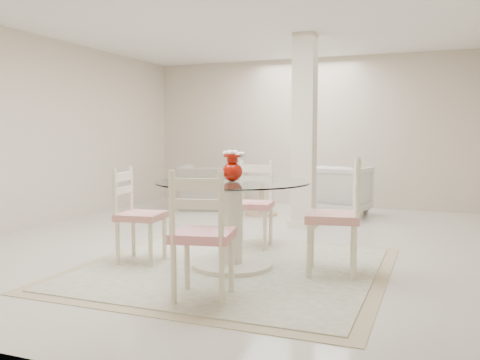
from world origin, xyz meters
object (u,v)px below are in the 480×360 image
(column, at_px, (304,131))
(dining_chair_north, at_px, (254,197))
(dining_chair_west, at_px, (135,208))
(dining_table, at_px, (232,224))
(armchair_white, at_px, (340,190))
(dining_chair_south, at_px, (201,226))
(red_vase, at_px, (233,167))
(side_table, at_px, (261,199))
(dining_chair_east, at_px, (341,207))
(recliner_taupe, at_px, (214,187))

(column, relative_size, dining_chair_north, 2.45)
(dining_chair_west, bearing_deg, dining_table, -89.15)
(dining_chair_north, relative_size, armchair_white, 1.23)
(column, bearing_deg, dining_chair_north, -98.12)
(dining_chair_north, relative_size, dining_chair_south, 0.97)
(red_vase, bearing_deg, dining_chair_south, -81.59)
(dining_chair_north, xyz_separation_m, side_table, (-0.69, 2.27, -0.32))
(dining_table, distance_m, dining_chair_north, 1.03)
(dining_chair_south, bearing_deg, dining_chair_west, -48.43)
(red_vase, height_order, armchair_white, red_vase)
(dining_chair_east, xyz_separation_m, dining_chair_west, (-2.03, -0.29, -0.07))
(dining_chair_south, bearing_deg, column, -100.28)
(column, height_order, recliner_taupe, column)
(dining_chair_east, bearing_deg, recliner_taupe, -151.00)
(dining_chair_east, distance_m, dining_chair_south, 1.45)
(dining_chair_south, height_order, recliner_taupe, dining_chair_south)
(red_vase, bearing_deg, side_table, 104.23)
(recliner_taupe, relative_size, side_table, 2.07)
(armchair_white, height_order, side_table, armchair_white)
(dining_table, bearing_deg, dining_chair_west, -171.85)
(dining_chair_south, height_order, armchair_white, dining_chair_south)
(side_table, bearing_deg, dining_chair_north, -73.19)
(column, bearing_deg, side_table, 139.36)
(red_vase, distance_m, dining_chair_south, 1.10)
(red_vase, xyz_separation_m, dining_chair_south, (0.15, -1.02, -0.40))
(armchair_white, bearing_deg, dining_table, 95.25)
(side_table, bearing_deg, column, -40.64)
(armchair_white, xyz_separation_m, side_table, (-1.19, -0.45, -0.14))
(armchair_white, bearing_deg, side_table, 31.33)
(red_vase, relative_size, armchair_white, 0.33)
(dining_table, relative_size, red_vase, 4.99)
(dining_chair_north, height_order, side_table, dining_chair_north)
(armchair_white, bearing_deg, dining_chair_south, 98.23)
(dining_table, xyz_separation_m, red_vase, (0.00, 0.00, 0.56))
(red_vase, xyz_separation_m, recliner_taupe, (-1.86, 3.66, -0.61))
(dining_chair_north, height_order, dining_chair_west, dining_chair_north)
(dining_table, xyz_separation_m, armchair_white, (0.36, 3.73, -0.03))
(dining_chair_north, relative_size, side_table, 1.94)
(recliner_taupe, bearing_deg, dining_chair_west, 85.51)
(dining_chair_south, relative_size, side_table, 2.00)
(dining_chair_west, xyz_separation_m, armchair_white, (1.37, 3.87, -0.16))
(dining_chair_north, distance_m, dining_chair_west, 1.44)
(dining_chair_west, relative_size, armchair_white, 1.20)
(dining_table, bearing_deg, column, 88.43)
(dining_chair_south, distance_m, armchair_white, 4.75)
(dining_chair_east, xyz_separation_m, dining_chair_south, (-0.87, -1.16, -0.03))
(dining_table, height_order, dining_chair_south, dining_chair_south)
(dining_chair_east, bearing_deg, armchair_white, -179.83)
(side_table, bearing_deg, recliner_taupe, 159.34)
(dining_table, height_order, recliner_taupe, dining_table)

